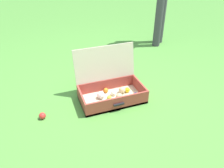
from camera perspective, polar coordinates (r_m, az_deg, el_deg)
name	(u,v)px	position (r m, az deg, el deg)	size (l,w,h in m)	color
ground_plane	(115,103)	(2.25, 0.86, -5.21)	(16.00, 16.00, 0.00)	#4C8C38
open_suitcase	(111,88)	(2.27, -0.25, -1.05)	(0.67, 0.47, 0.52)	beige
stray_ball_on_grass	(42,116)	(2.15, -18.07, -8.04)	(0.06, 0.06, 0.06)	red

